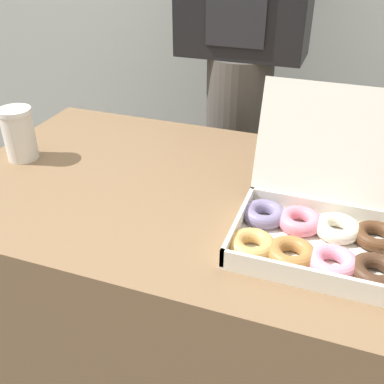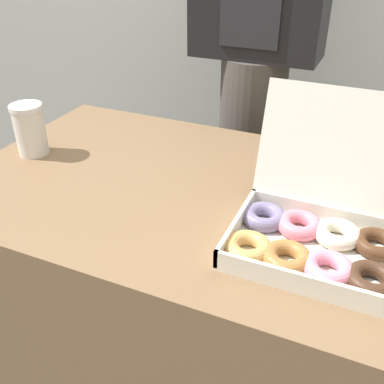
% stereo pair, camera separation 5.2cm
% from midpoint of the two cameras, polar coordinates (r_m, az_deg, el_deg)
% --- Properties ---
extents(table, '(1.17, 0.71, 0.78)m').
position_cam_midpoint_polar(table, '(1.29, 2.31, -14.62)').
color(table, brown).
rests_on(table, ground_plane).
extents(donut_box, '(0.33, 0.30, 0.27)m').
position_cam_midpoint_polar(donut_box, '(0.88, 17.05, -4.88)').
color(donut_box, white).
rests_on(donut_box, table).
extents(coffee_cup, '(0.08, 0.08, 0.14)m').
position_cam_midpoint_polar(coffee_cup, '(1.25, -18.76, 7.53)').
color(coffee_cup, silver).
rests_on(coffee_cup, table).
extents(person_customer, '(0.41, 0.22, 1.76)m').
position_cam_midpoint_polar(person_customer, '(1.54, 9.21, 17.61)').
color(person_customer, '#4C4742').
rests_on(person_customer, ground_plane).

